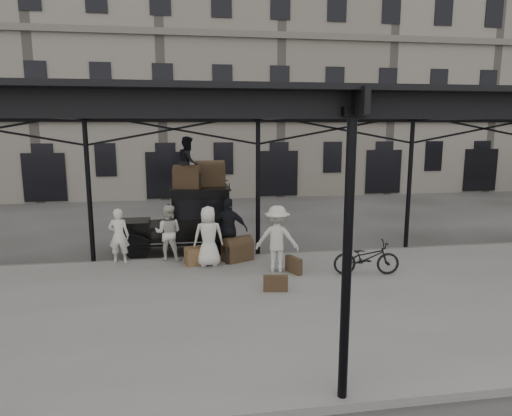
{
  "coord_description": "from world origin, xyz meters",
  "views": [
    {
      "loc": [
        -2.27,
        -11.76,
        4.18
      ],
      "look_at": [
        -0.13,
        1.6,
        1.7
      ],
      "focal_mm": 32.0,
      "sensor_mm": 36.0,
      "label": 1
    }
  ],
  "objects_px": {
    "steamer_trunk_roof_near": "(187,178)",
    "bicycle": "(366,258)",
    "porter_left": "(119,236)",
    "taxi": "(191,216)",
    "porter_official": "(229,229)",
    "steamer_trunk_platform": "(238,250)"
  },
  "relations": [
    {
      "from": "steamer_trunk_roof_near",
      "to": "bicycle",
      "type": "bearing_deg",
      "value": -21.92
    },
    {
      "from": "porter_left",
      "to": "steamer_trunk_roof_near",
      "type": "distance_m",
      "value": 2.79
    },
    {
      "from": "taxi",
      "to": "porter_left",
      "type": "height_order",
      "value": "taxi"
    },
    {
      "from": "porter_left",
      "to": "bicycle",
      "type": "height_order",
      "value": "porter_left"
    },
    {
      "from": "porter_official",
      "to": "bicycle",
      "type": "height_order",
      "value": "porter_official"
    },
    {
      "from": "porter_left",
      "to": "bicycle",
      "type": "bearing_deg",
      "value": 167.17
    },
    {
      "from": "taxi",
      "to": "steamer_trunk_platform",
      "type": "distance_m",
      "value": 2.31
    },
    {
      "from": "porter_official",
      "to": "bicycle",
      "type": "distance_m",
      "value": 4.05
    },
    {
      "from": "bicycle",
      "to": "steamer_trunk_platform",
      "type": "xyz_separation_m",
      "value": [
        -3.31,
        1.84,
        -0.16
      ]
    },
    {
      "from": "bicycle",
      "to": "porter_left",
      "type": "bearing_deg",
      "value": 80.29
    },
    {
      "from": "steamer_trunk_platform",
      "to": "taxi",
      "type": "bearing_deg",
      "value": 102.2
    },
    {
      "from": "porter_official",
      "to": "steamer_trunk_roof_near",
      "type": "relative_size",
      "value": 2.26
    },
    {
      "from": "porter_left",
      "to": "porter_official",
      "type": "distance_m",
      "value": 3.23
    },
    {
      "from": "taxi",
      "to": "bicycle",
      "type": "relative_size",
      "value": 2.04
    },
    {
      "from": "taxi",
      "to": "porter_official",
      "type": "relative_size",
      "value": 1.92
    },
    {
      "from": "porter_official",
      "to": "steamer_trunk_roof_near",
      "type": "distance_m",
      "value": 2.31
    },
    {
      "from": "taxi",
      "to": "porter_left",
      "type": "bearing_deg",
      "value": -146.59
    },
    {
      "from": "steamer_trunk_platform",
      "to": "porter_official",
      "type": "bearing_deg",
      "value": 142.41
    },
    {
      "from": "taxi",
      "to": "porter_left",
      "type": "xyz_separation_m",
      "value": [
        -2.12,
        -1.4,
        -0.24
      ]
    },
    {
      "from": "porter_left",
      "to": "steamer_trunk_platform",
      "type": "distance_m",
      "value": 3.52
    },
    {
      "from": "porter_left",
      "to": "bicycle",
      "type": "distance_m",
      "value": 7.12
    },
    {
      "from": "bicycle",
      "to": "steamer_trunk_roof_near",
      "type": "height_order",
      "value": "steamer_trunk_roof_near"
    }
  ]
}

